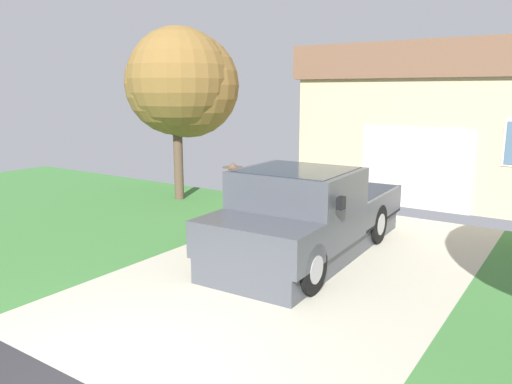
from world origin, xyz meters
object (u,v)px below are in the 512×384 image
Objects in this scene: person_with_hat at (233,196)px; house_with_garage at (483,121)px; pickup_truck at (301,219)px; handbag at (236,239)px; neighbor_tree at (181,83)px.

person_with_hat is 0.18× the size of house_with_garage.
house_with_garage reaches higher than pickup_truck.
pickup_truck is 1.59m from handbag.
handbag is (-1.46, -0.04, -0.62)m from pickup_truck.
person_with_hat is at bearing -111.81° from house_with_garage.
neighbor_tree is at bearing -141.58° from house_with_garage.
house_with_garage reaches higher than handbag.
person_with_hat is at bearing -6.63° from pickup_truck.
pickup_truck is 0.54× the size of house_with_garage.
neighbor_tree is at bearing 176.24° from person_with_hat.
pickup_truck is at bearing -26.87° from neighbor_tree.
neighbor_tree reaches higher than house_with_garage.
neighbor_tree is (-5.32, 2.70, 2.52)m from pickup_truck.
neighbor_tree is (-3.68, 2.57, 2.32)m from person_with_hat.
house_with_garage is (3.04, 8.21, 2.06)m from handbag.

